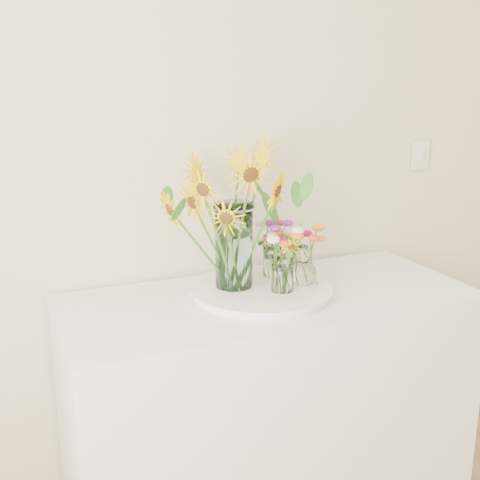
{
  "coord_description": "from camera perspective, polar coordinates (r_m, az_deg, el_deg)",
  "views": [
    {
      "loc": [
        -1.11,
        0.19,
        1.62
      ],
      "look_at": [
        -0.35,
        1.97,
        1.09
      ],
      "focal_mm": 45.0,
      "sensor_mm": 36.0,
      "label": 1
    }
  ],
  "objects": [
    {
      "name": "counter",
      "position": [
        2.26,
        2.64,
        -16.01
      ],
      "size": [
        1.4,
        0.6,
        0.9
      ],
      "primitive_type": "cube",
      "color": "white",
      "rests_on": "ground_plane"
    },
    {
      "name": "tray",
      "position": [
        2.06,
        2.0,
        -4.9
      ],
      "size": [
        0.46,
        0.46,
        0.02
      ],
      "primitive_type": "cylinder",
      "color": "white",
      "rests_on": "counter"
    },
    {
      "name": "mason_jar",
      "position": [
        2.01,
        -0.59,
        -0.56
      ],
      "size": [
        0.16,
        0.16,
        0.3
      ],
      "primitive_type": "cylinder",
      "rotation": [
        0.0,
        0.0,
        0.36
      ],
      "color": "#A1CBCF",
      "rests_on": "tray"
    },
    {
      "name": "sunflower_bouquet",
      "position": [
        1.98,
        -0.59,
        2.52
      ],
      "size": [
        0.95,
        0.95,
        0.52
      ],
      "primitive_type": null,
      "rotation": [
        0.0,
        0.0,
        0.36
      ],
      "color": "yellow",
      "rests_on": "tray"
    },
    {
      "name": "small_vase_a",
      "position": [
        2.0,
        4.03,
        -3.24
      ],
      "size": [
        0.09,
        0.09,
        0.13
      ],
      "primitive_type": "cylinder",
      "rotation": [
        0.0,
        0.0,
        -0.35
      ],
      "color": "white",
      "rests_on": "tray"
    },
    {
      "name": "wildflower_posy_a",
      "position": [
        1.98,
        4.05,
        -2.0
      ],
      "size": [
        0.17,
        0.17,
        0.22
      ],
      "primitive_type": null,
      "color": "orange",
      "rests_on": "tray"
    },
    {
      "name": "small_vase_b",
      "position": [
        2.08,
        6.0,
        -2.34
      ],
      "size": [
        0.11,
        0.11,
        0.14
      ],
      "primitive_type": null,
      "rotation": [
        0.0,
        0.0,
        -0.2
      ],
      "color": "white",
      "rests_on": "tray"
    },
    {
      "name": "wildflower_posy_b",
      "position": [
        2.07,
        6.03,
        -1.16
      ],
      "size": [
        0.22,
        0.22,
        0.23
      ],
      "primitive_type": null,
      "color": "orange",
      "rests_on": "tray"
    },
    {
      "name": "small_vase_c",
      "position": [
        2.15,
        3.07,
        -2.06
      ],
      "size": [
        0.06,
        0.06,
        0.11
      ],
      "primitive_type": "cylinder",
      "rotation": [
        0.0,
        0.0,
        -0.01
      ],
      "color": "white",
      "rests_on": "tray"
    },
    {
      "name": "wildflower_posy_c",
      "position": [
        2.14,
        3.09,
        -0.91
      ],
      "size": [
        0.19,
        0.19,
        0.2
      ],
      "primitive_type": null,
      "color": "orange",
      "rests_on": "tray"
    }
  ]
}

